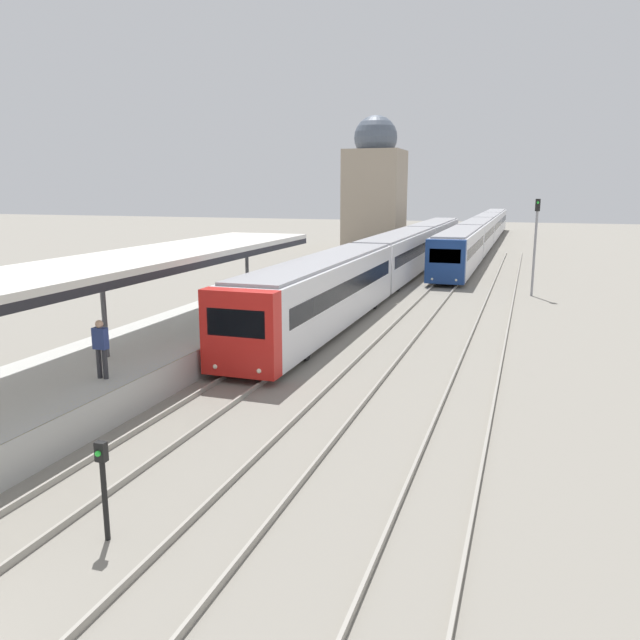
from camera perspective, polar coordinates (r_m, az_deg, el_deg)
name	(u,v)px	position (r m, az deg, el deg)	size (l,w,h in m)	color
platform_canopy	(102,266)	(20.24, -19.32, 4.72)	(4.00, 26.01, 3.01)	beige
person_on_platform	(101,346)	(18.26, -19.41, -2.22)	(0.40, 0.22, 1.66)	#2D2D33
train_near	(398,254)	(43.78, 7.14, 6.00)	(2.61, 50.60, 3.19)	red
train_far	(482,230)	(70.46, 14.61, 7.93)	(2.53, 60.93, 3.19)	navy
signal_post_near	(103,480)	(12.03, -19.21, -13.65)	(0.20, 0.21, 1.88)	black
signal_mast_far	(536,236)	(38.57, 19.11, 7.24)	(0.28, 0.29, 5.65)	gray
distant_domed_building	(375,188)	(64.33, 5.03, 11.90)	(5.56, 5.56, 13.30)	gray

